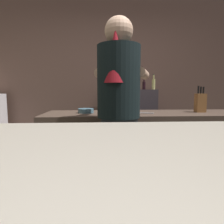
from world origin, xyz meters
name	(u,v)px	position (x,y,z in m)	size (l,w,h in m)	color
wall_back	(108,79)	(0.00, 2.20, 1.35)	(5.20, 0.10, 2.70)	brown
prep_counter	(144,154)	(0.35, 0.76, 0.45)	(2.10, 0.60, 0.90)	#4A392E
back_shelf	(127,124)	(0.32, 1.92, 0.58)	(0.93, 0.36, 1.15)	#3E363C
bartender	(118,109)	(0.02, 0.31, 0.98)	(0.50, 0.55, 1.70)	#30333B
knife_block	(200,102)	(0.95, 0.77, 1.01)	(0.10, 0.08, 0.28)	brown
mixing_bowl	(86,111)	(-0.27, 0.78, 0.92)	(0.16, 0.16, 0.04)	slate
chefs_knife	(142,113)	(0.31, 0.71, 0.91)	(0.24, 0.03, 0.01)	silver
bottle_vinegar	(108,84)	(0.00, 1.95, 1.24)	(0.06, 0.06, 0.22)	#CCC786
bottle_soy	(153,84)	(0.74, 1.86, 1.25)	(0.05, 0.05, 0.25)	#D3D07A
bottle_hot_sauce	(109,85)	(0.01, 1.84, 1.23)	(0.06, 0.06, 0.21)	black
bottle_olive_oil	(144,85)	(0.60, 1.93, 1.23)	(0.05, 0.05, 0.19)	black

